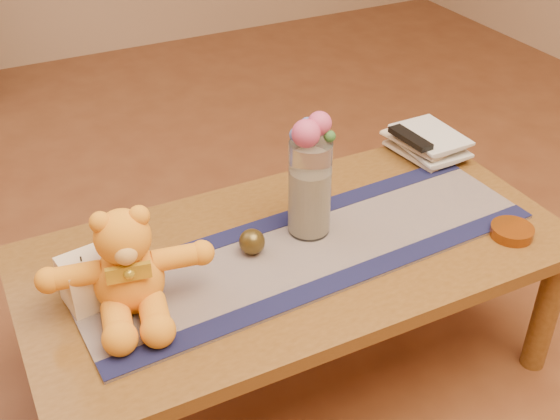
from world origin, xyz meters
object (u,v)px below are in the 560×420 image
glass_vase (310,188)px  book_bottom (406,158)px  tv_remote (410,138)px  teddy_bear (126,261)px  pillar_candle (85,281)px  bronze_ball (252,242)px  amber_dish (512,231)px

glass_vase → book_bottom: bearing=23.6°
glass_vase → tv_remote: size_ratio=1.62×
teddy_bear → pillar_candle: 0.12m
glass_vase → bronze_ball: glass_vase is taller
glass_vase → amber_dish: (0.47, -0.25, -0.12)m
glass_vase → bronze_ball: size_ratio=3.93×
tv_remote → amber_dish: 0.45m
pillar_candle → amber_dish: pillar_candle is taller
bronze_ball → pillar_candle: bearing=179.9°
book_bottom → glass_vase: bearing=-163.6°
tv_remote → amber_dish: bearing=-91.9°
bronze_ball → book_bottom: bearing=19.3°
book_bottom → amber_dish: bearing=-94.9°
teddy_bear → tv_remote: bearing=25.1°
teddy_bear → glass_vase: size_ratio=1.40×
glass_vase → book_bottom: size_ratio=1.17×
teddy_bear → bronze_ball: bearing=18.7°
teddy_bear → tv_remote: size_ratio=2.27×
pillar_candle → book_bottom: size_ratio=0.52×
pillar_candle → glass_vase: glass_vase is taller
glass_vase → teddy_bear: bearing=-171.7°
amber_dish → book_bottom: bearing=92.3°
bronze_ball → glass_vase: bearing=7.1°
teddy_bear → book_bottom: teddy_bear is taller
teddy_bear → pillar_candle: (-0.09, 0.05, -0.06)m
amber_dish → pillar_candle: bearing=167.6°
glass_vase → tv_remote: bearing=22.5°
bronze_ball → tv_remote: size_ratio=0.41×
pillar_candle → bronze_ball: bearing=-0.1°
glass_vase → pillar_candle: bearing=-178.0°
teddy_bear → book_bottom: 1.00m
glass_vase → book_bottom: 0.51m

